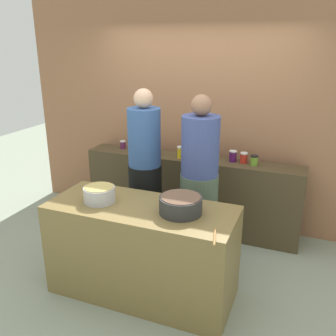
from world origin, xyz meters
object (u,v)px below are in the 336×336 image
object	(u,v)px
cooking_pot_center	(181,205)
wooden_spoon	(215,237)
preserve_jar_3	(180,152)
preserve_jar_0	(123,145)
preserve_jar_4	(192,152)
cook_with_tongs	(145,180)
cook_in_cap	(199,190)
cooking_pot_left	(99,194)
preserve_jar_2	(157,151)
preserve_jar_6	(244,158)
preserve_jar_7	(254,160)
preserve_jar_5	(233,156)
preserve_jar_1	(149,148)

from	to	relation	value
cooking_pot_center	wooden_spoon	size ratio (longest dim) A/B	1.51
preserve_jar_3	cooking_pot_center	size ratio (longest dim) A/B	0.39
preserve_jar_0	preserve_jar_4	bearing A→B (deg)	-1.77
wooden_spoon	cook_with_tongs	distance (m)	1.50
preserve_jar_3	cook_in_cap	bearing A→B (deg)	-54.81
cooking_pot_center	preserve_jar_0	bearing A→B (deg)	132.59
cook_in_cap	cooking_pot_left	bearing A→B (deg)	-132.28
preserve_jar_2	cook_in_cap	size ratio (longest dim) A/B	0.06
preserve_jar_6	cook_in_cap	xyz separation A→B (m)	(-0.32, -0.70, -0.19)
preserve_jar_0	preserve_jar_6	distance (m)	1.60
preserve_jar_7	wooden_spoon	size ratio (longest dim) A/B	0.48
preserve_jar_7	preserve_jar_0	bearing A→B (deg)	177.90
cook_with_tongs	preserve_jar_3	bearing A→B (deg)	71.58
preserve_jar_7	cooking_pot_center	world-z (taller)	preserve_jar_7
preserve_jar_5	preserve_jar_7	distance (m)	0.26
wooden_spoon	preserve_jar_6	bearing A→B (deg)	93.90
preserve_jar_2	cooking_pot_left	bearing A→B (deg)	-88.72
cooking_pot_left	preserve_jar_5	bearing A→B (deg)	58.71
cook_with_tongs	cook_in_cap	xyz separation A→B (m)	(0.62, -0.01, -0.02)
preserve_jar_7	cooking_pot_left	world-z (taller)	preserve_jar_7
preserve_jar_1	wooden_spoon	distance (m)	2.19
preserve_jar_1	preserve_jar_3	bearing A→B (deg)	-10.85
preserve_jar_6	cook_in_cap	distance (m)	0.79
cook_with_tongs	preserve_jar_6	bearing A→B (deg)	35.95
preserve_jar_4	cook_with_tongs	world-z (taller)	cook_with_tongs
preserve_jar_3	cook_in_cap	size ratio (longest dim) A/B	0.08
preserve_jar_3	cooking_pot_left	distance (m)	1.42
preserve_jar_2	preserve_jar_3	xyz separation A→B (m)	(0.32, -0.01, 0.02)
preserve_jar_4	preserve_jar_6	bearing A→B (deg)	0.91
preserve_jar_4	preserve_jar_6	distance (m)	0.63
preserve_jar_7	cook_in_cap	xyz separation A→B (m)	(-0.45, -0.65, -0.18)
preserve_jar_1	cook_in_cap	size ratio (longest dim) A/B	0.06
preserve_jar_1	preserve_jar_2	size ratio (longest dim) A/B	1.04
cook_in_cap	preserve_jar_5	bearing A→B (deg)	74.70
preserve_jar_0	preserve_jar_4	size ratio (longest dim) A/B	0.89
cooking_pot_left	cook_in_cap	distance (m)	1.07
preserve_jar_2	cooking_pot_center	world-z (taller)	cooking_pot_center
preserve_jar_6	cook_with_tongs	bearing A→B (deg)	-144.05
preserve_jar_1	preserve_jar_2	xyz separation A→B (m)	(0.15, -0.08, -0.00)
preserve_jar_7	cooking_pot_center	size ratio (longest dim) A/B	0.32
preserve_jar_0	cook_with_tongs	world-z (taller)	cook_with_tongs
preserve_jar_2	cook_in_cap	distance (m)	0.98
preserve_jar_6	cooking_pot_center	world-z (taller)	preserve_jar_6
preserve_jar_3	cook_in_cap	distance (m)	0.77
preserve_jar_2	preserve_jar_7	xyz separation A→B (m)	(1.19, 0.04, 0.01)
preserve_jar_7	cooking_pot_center	distance (m)	1.44
preserve_jar_2	preserve_jar_4	xyz separation A→B (m)	(0.44, 0.07, 0.01)
preserve_jar_3	wooden_spoon	size ratio (longest dim) A/B	0.59
preserve_jar_0	wooden_spoon	xyz separation A→B (m)	(1.71, -1.76, -0.09)
preserve_jar_2	preserve_jar_3	world-z (taller)	preserve_jar_3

